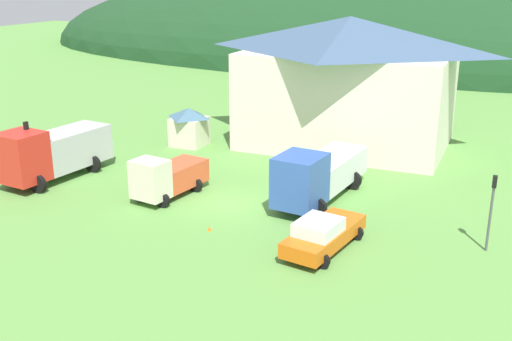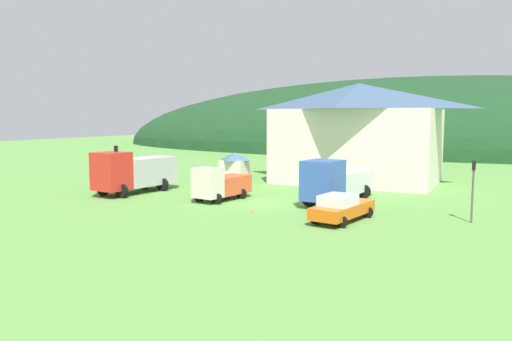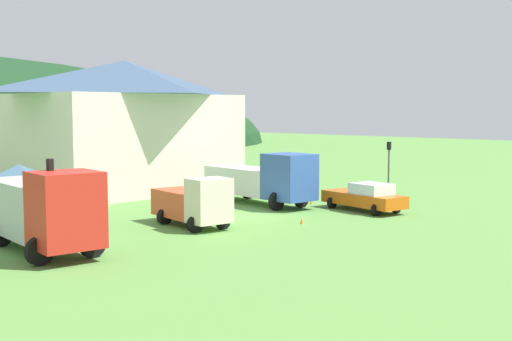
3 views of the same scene
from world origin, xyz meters
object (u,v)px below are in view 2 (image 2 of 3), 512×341
object	(u,v)px
box_truck_blue	(336,181)
traffic_light_west	(116,165)
traffic_light_east	(473,184)
depot_building	(358,132)
play_shed_cream	(235,167)
light_truck_cream	(220,184)
traffic_cone_near_pickup	(361,210)
traffic_cone_mid_row	(253,213)
crane_truck_red	(133,171)
service_pickup_orange	(342,208)

from	to	relation	value
box_truck_blue	traffic_light_west	bearing A→B (deg)	-69.01
traffic_light_east	box_truck_blue	bearing A→B (deg)	162.23
depot_building	traffic_light_west	bearing A→B (deg)	-131.98
play_shed_cream	traffic_light_east	distance (m)	23.84
depot_building	light_truck_cream	size ratio (longest dim) A/B	3.02
traffic_light_east	traffic_cone_near_pickup	world-z (taller)	traffic_light_east
traffic_light_west	traffic_cone_mid_row	world-z (taller)	traffic_light_west
crane_truck_red	traffic_light_east	world-z (taller)	traffic_light_east
light_truck_cream	traffic_light_west	size ratio (longest dim) A/B	1.30
light_truck_cream	service_pickup_orange	world-z (taller)	light_truck_cream
crane_truck_red	traffic_cone_mid_row	distance (m)	13.10
play_shed_cream	depot_building	bearing A→B (deg)	25.20
depot_building	traffic_cone_near_pickup	world-z (taller)	depot_building
crane_truck_red	traffic_cone_mid_row	xyz separation A→B (m)	(12.57, -3.21, -1.81)
box_truck_blue	service_pickup_orange	xyz separation A→B (m)	(2.21, -5.94, -0.79)
crane_truck_red	box_truck_blue	size ratio (longest dim) A/B	0.88
traffic_light_west	traffic_cone_near_pickup	size ratio (longest dim) A/B	8.31
depot_building	traffic_light_west	xyz separation A→B (m)	(-14.90, -16.56, -2.38)
traffic_light_west	traffic_cone_mid_row	distance (m)	13.36
play_shed_cream	crane_truck_red	xyz separation A→B (m)	(-3.90, -10.16, 0.36)
crane_truck_red	light_truck_cream	world-z (taller)	crane_truck_red
crane_truck_red	box_truck_blue	world-z (taller)	crane_truck_red
service_pickup_orange	traffic_cone_mid_row	distance (m)	5.92
depot_building	traffic_light_west	world-z (taller)	depot_building
depot_building	traffic_light_east	bearing A→B (deg)	-54.13
traffic_light_west	traffic_cone_mid_row	size ratio (longest dim) A/B	6.55
traffic_light_west	traffic_cone_near_pickup	bearing A→B (deg)	7.58
traffic_light_west	traffic_cone_near_pickup	distance (m)	19.29
box_truck_blue	service_pickup_orange	bearing A→B (deg)	26.78
traffic_light_east	traffic_cone_mid_row	size ratio (longest dim) A/B	6.10
depot_building	service_pickup_orange	bearing A→B (deg)	-77.67
traffic_cone_near_pickup	traffic_cone_mid_row	world-z (taller)	traffic_cone_mid_row
traffic_cone_mid_row	traffic_light_east	bearing A→B (deg)	13.79
traffic_cone_mid_row	box_truck_blue	bearing A→B (deg)	59.14
light_truck_cream	service_pickup_orange	xyz separation A→B (m)	(10.30, -3.11, -0.41)
light_truck_cream	box_truck_blue	size ratio (longest dim) A/B	0.59
play_shed_cream	traffic_light_west	bearing A→B (deg)	-110.53
service_pickup_orange	traffic_cone_mid_row	bearing A→B (deg)	-78.62
play_shed_cream	service_pickup_orange	distance (m)	19.64
light_truck_cream	traffic_cone_mid_row	world-z (taller)	light_truck_cream
light_truck_cream	traffic_cone_near_pickup	distance (m)	10.52
box_truck_blue	traffic_light_east	world-z (taller)	traffic_light_east
play_shed_cream	traffic_light_west	xyz separation A→B (m)	(-4.34, -11.59, 0.99)
crane_truck_red	traffic_light_west	distance (m)	1.63
play_shed_cream	box_truck_blue	size ratio (longest dim) A/B	0.33
light_truck_cream	traffic_light_west	xyz separation A→B (m)	(-8.57, -1.50, 1.20)
service_pickup_orange	box_truck_blue	bearing A→B (deg)	-149.85
traffic_cone_mid_row	traffic_light_west	bearing A→B (deg)	172.25
depot_building	traffic_light_east	distance (m)	18.90
depot_building	crane_truck_red	bearing A→B (deg)	-133.71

